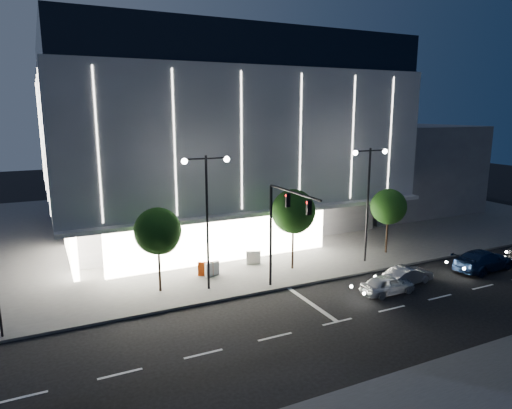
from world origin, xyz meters
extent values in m
plane|color=black|center=(0.00, 0.00, 0.00)|extent=(160.00, 160.00, 0.00)
cube|color=#474747|center=(5.00, 24.00, 0.07)|extent=(70.00, 40.00, 0.15)
cube|color=#4C4C51|center=(3.00, 24.00, 2.00)|extent=(28.00, 21.00, 4.00)
cube|color=gray|center=(3.00, 22.00, 9.50)|extent=(30.00, 25.00, 11.00)
cube|color=black|center=(3.00, 22.00, 16.50)|extent=(29.40, 24.50, 3.00)
cube|color=white|center=(0.00, 10.70, 2.00)|extent=(18.00, 0.40, 3.60)
cube|color=white|center=(-10.80, 16.00, 2.00)|extent=(0.40, 10.00, 3.60)
cube|color=gray|center=(3.00, 9.70, 4.10)|extent=(30.00, 2.00, 0.30)
cube|color=white|center=(3.00, 9.48, 9.50)|extent=(24.00, 0.06, 10.00)
cube|color=#4C4C51|center=(26.00, 24.00, 5.00)|extent=(16.00, 20.00, 10.00)
cylinder|color=black|center=(1.00, 4.80, 3.50)|extent=(0.18, 0.18, 7.00)
cylinder|color=black|center=(1.00, 1.90, 7.00)|extent=(0.14, 5.80, 0.14)
cube|color=black|center=(1.00, 2.60, 6.40)|extent=(0.28, 0.18, 0.85)
cube|color=black|center=(1.00, 0.20, 6.40)|extent=(0.28, 0.18, 0.85)
sphere|color=#FF0C0C|center=(0.88, 2.60, 6.70)|extent=(0.14, 0.14, 0.14)
cylinder|color=black|center=(-3.00, 6.00, 4.50)|extent=(0.16, 0.16, 9.00)
cylinder|color=black|center=(-3.70, 6.00, 8.80)|extent=(1.40, 0.10, 0.10)
cylinder|color=black|center=(-2.30, 6.00, 8.80)|extent=(1.40, 0.10, 0.10)
sphere|color=white|center=(-4.40, 6.00, 8.70)|extent=(0.36, 0.36, 0.36)
sphere|color=white|center=(-1.60, 6.00, 8.70)|extent=(0.36, 0.36, 0.36)
cylinder|color=black|center=(10.00, 6.00, 4.50)|extent=(0.16, 0.16, 9.00)
cylinder|color=black|center=(9.30, 6.00, 8.80)|extent=(1.40, 0.10, 0.10)
cylinder|color=black|center=(10.70, 6.00, 8.80)|extent=(1.40, 0.10, 0.10)
sphere|color=white|center=(8.60, 6.00, 8.70)|extent=(0.36, 0.36, 0.36)
sphere|color=white|center=(11.40, 6.00, 8.70)|extent=(0.36, 0.36, 0.36)
cylinder|color=black|center=(-15.00, 4.50, 1.50)|extent=(0.12, 0.12, 3.00)
cylinder|color=black|center=(-6.00, 7.00, 1.89)|extent=(0.16, 0.16, 3.78)
sphere|color=black|center=(-6.00, 7.00, 4.21)|extent=(3.02, 3.02, 3.02)
sphere|color=black|center=(-5.70, 7.20, 3.67)|extent=(2.16, 2.16, 2.16)
sphere|color=black|center=(-6.25, 6.85, 3.89)|extent=(1.94, 1.94, 1.94)
cylinder|color=black|center=(4.00, 7.00, 2.03)|extent=(0.16, 0.16, 4.06)
sphere|color=black|center=(4.00, 7.00, 4.52)|extent=(3.25, 3.25, 3.25)
sphere|color=black|center=(4.30, 7.20, 3.94)|extent=(2.32, 2.32, 2.32)
sphere|color=black|center=(3.75, 6.85, 4.18)|extent=(2.09, 2.09, 2.09)
cylinder|color=black|center=(13.00, 7.00, 1.82)|extent=(0.16, 0.16, 3.64)
sphere|color=black|center=(13.00, 7.00, 4.06)|extent=(2.91, 2.91, 2.91)
sphere|color=black|center=(13.30, 7.20, 3.54)|extent=(2.08, 2.08, 2.08)
sphere|color=black|center=(12.75, 6.85, 3.74)|extent=(1.87, 1.87, 1.87)
imported|color=#B8BAC0|center=(7.35, 0.44, 0.64)|extent=(3.76, 1.54, 1.28)
imported|color=#96989D|center=(9.84, 1.19, 0.62)|extent=(3.86, 1.61, 1.24)
imported|color=#122346|center=(16.86, 0.81, 0.77)|extent=(5.49, 2.61, 1.55)
cube|color=silver|center=(-1.96, 8.16, 0.65)|extent=(1.13, 0.50, 1.00)
cube|color=#CD3C0B|center=(-2.37, 8.38, 0.65)|extent=(1.10, 0.69, 1.00)
cube|color=silver|center=(1.81, 9.23, 0.65)|extent=(1.12, 0.59, 1.00)
camera|label=1|loc=(-12.56, -21.08, 11.78)|focal=32.00mm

